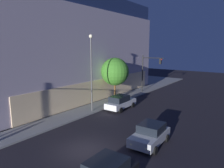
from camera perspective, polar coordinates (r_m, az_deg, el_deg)
ground_plane at (r=16.59m, az=-7.45°, el=-17.62°), size 120.00×120.00×0.00m
modern_building at (r=38.06m, az=-16.92°, el=9.38°), size 30.47×23.78×15.20m
traffic_light_far_corner at (r=35.45m, az=10.06°, el=4.38°), size 0.37×3.76×6.25m
street_lamp_sidewalk at (r=24.35m, az=-5.70°, el=5.32°), size 0.44×0.44×8.98m
sidewalk_tree at (r=29.67m, az=0.81°, el=3.41°), size 3.97×3.97×6.10m
car_silver at (r=17.36m, az=10.43°, el=-13.39°), size 4.11×2.32×1.65m
car_white at (r=26.24m, az=2.32°, el=-4.99°), size 4.68×2.09×1.73m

